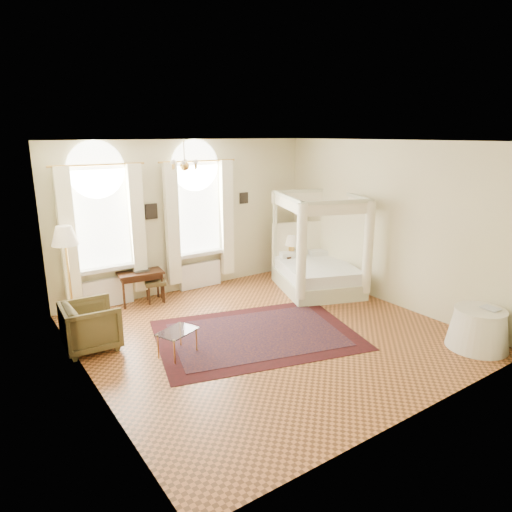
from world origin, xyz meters
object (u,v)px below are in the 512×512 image
(stool, at_px, (155,284))
(side_table, at_px, (478,329))
(coffee_table, at_px, (177,333))
(nightstand, at_px, (290,267))
(armchair, at_px, (91,326))
(writing_desk, at_px, (141,276))
(floor_lamp, at_px, (65,241))
(canopy_bed, at_px, (318,269))

(stool, xyz_separation_m, side_table, (3.54, -5.00, -0.06))
(coffee_table, bearing_deg, nightstand, 27.56)
(armchair, bearing_deg, writing_desk, -39.91)
(armchair, distance_m, coffee_table, 1.46)
(side_table, bearing_deg, writing_desk, 126.85)
(coffee_table, bearing_deg, stool, 75.34)
(floor_lamp, bearing_deg, writing_desk, 10.41)
(nightstand, relative_size, armchair, 0.73)
(nightstand, height_order, coffee_table, nightstand)
(side_table, bearing_deg, stool, 125.33)
(writing_desk, xyz_separation_m, floor_lamp, (-1.43, -0.26, 0.99))
(canopy_bed, xyz_separation_m, stool, (-3.30, 1.35, -0.10))
(writing_desk, height_order, coffee_table, writing_desk)
(canopy_bed, distance_m, floor_lamp, 5.24)
(coffee_table, relative_size, side_table, 0.73)
(writing_desk, bearing_deg, coffee_table, -98.40)
(coffee_table, xyz_separation_m, floor_lamp, (-1.05, 2.28, 1.20))
(canopy_bed, xyz_separation_m, coffee_table, (-3.94, -1.10, -0.12))
(side_table, bearing_deg, coffee_table, 148.69)
(canopy_bed, height_order, nightstand, canopy_bed)
(nightstand, bearing_deg, writing_desk, 171.77)
(canopy_bed, relative_size, floor_lamp, 1.30)
(stool, distance_m, armchair, 2.22)
(armchair, height_order, side_table, armchair)
(armchair, xyz_separation_m, side_table, (5.24, -3.56, -0.06))
(writing_desk, xyz_separation_m, stool, (0.27, -0.09, -0.19))
(stool, bearing_deg, coffee_table, -104.66)
(coffee_table, bearing_deg, canopy_bed, 15.66)
(nightstand, height_order, floor_lamp, floor_lamp)
(canopy_bed, relative_size, stool, 4.93)
(nightstand, relative_size, side_table, 0.64)
(writing_desk, distance_m, armchair, 2.10)
(writing_desk, height_order, side_table, writing_desk)
(floor_lamp, bearing_deg, nightstand, -2.84)
(canopy_bed, xyz_separation_m, armchair, (-5.00, -0.09, -0.10))
(nightstand, relative_size, writing_desk, 0.67)
(canopy_bed, distance_m, writing_desk, 3.85)
(canopy_bed, relative_size, side_table, 2.44)
(nightstand, relative_size, stool, 1.30)
(armchair, height_order, coffee_table, armchair)
(stool, distance_m, floor_lamp, 2.08)
(floor_lamp, xyz_separation_m, side_table, (5.24, -4.82, -1.24))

